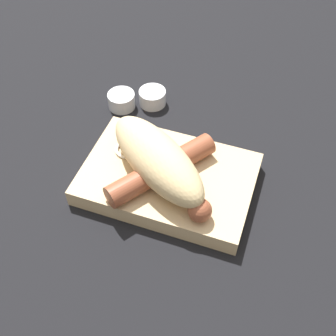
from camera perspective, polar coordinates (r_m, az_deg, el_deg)
The scene contains 7 objects.
ground_plane at distance 0.60m, azimuth -0.00°, elevation -2.29°, with size 3.00×3.00×0.00m, color black.
food_tray at distance 0.59m, azimuth -0.00°, elevation -1.48°, with size 0.24×0.16×0.03m.
bread_roll at distance 0.55m, azimuth -1.46°, elevation 1.20°, with size 0.19×0.16×0.06m.
sausage at distance 0.56m, azimuth -0.87°, elevation -0.17°, with size 0.17×0.15×0.03m.
pickled_veggies at distance 0.61m, azimuth -3.80°, elevation 3.19°, with size 0.07×0.06×0.01m.
condiment_cup_near at distance 0.72m, azimuth -2.11°, elevation 9.46°, with size 0.04×0.04×0.03m.
condiment_cup_far at distance 0.71m, azimuth -6.30°, elevation 9.01°, with size 0.04×0.04×0.03m.
Camera 1 is at (-0.12, 0.35, 0.48)m, focal length 45.00 mm.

